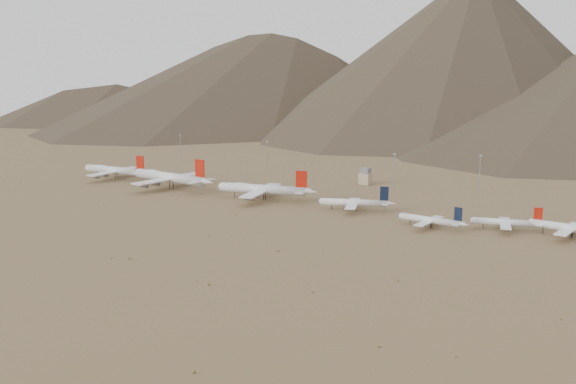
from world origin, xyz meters
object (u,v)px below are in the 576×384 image
Objects in this scene: narrowbody_b at (432,220)px; control_tower at (366,177)px; widebody_west at (115,170)px; narrowbody_a at (356,203)px; widebody_east at (263,189)px; widebody_centre at (170,177)px.

narrowbody_b is 3.31× the size of control_tower.
widebody_west is 206.75m from narrowbody_a.
widebody_east is at bearing 177.10° from narrowbody_b.
widebody_east reaches higher than control_tower.
narrowbody_a is at bearing 6.44° from widebody_centre.
control_tower is (170.91, 85.35, -1.41)m from widebody_west.
narrowbody_b is at bearing -19.63° from widebody_east.
widebody_west is at bearing 158.58° from narrowbody_a.
widebody_west reaches higher than narrowbody_b.
widebody_east reaches higher than widebody_west.
widebody_centre is 1.16× the size of widebody_east.
widebody_west is 191.05m from control_tower.
widebody_east reaches higher than narrowbody_b.
widebody_centre is at bearing 168.54° from widebody_east.
narrowbody_a is at bearing -67.02° from control_tower.
widebody_centre is at bearing -10.87° from widebody_west.
widebody_east is at bearing -108.45° from control_tower.
widebody_west is at bearing -153.46° from control_tower.
narrowbody_b is 134.13m from control_tower.
narrowbody_b reaches higher than control_tower.
widebody_west is 0.98× the size of widebody_east.
widebody_west reaches higher than control_tower.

